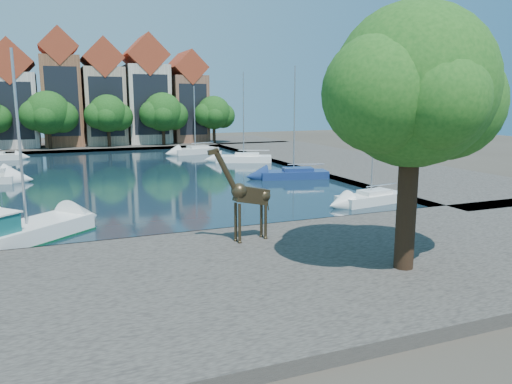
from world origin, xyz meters
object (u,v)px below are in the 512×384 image
Objects in this scene: plane_tree at (416,92)px; sailboat_right_a at (371,196)px; giraffe_statue at (247,195)px; motorsailer at (3,234)px.

plane_tree reaches higher than sailboat_right_a.
plane_tree is at bearing -53.01° from giraffe_statue.
plane_tree is 20.36m from motorsailer.
sailboat_right_a is at bearing 60.41° from plane_tree.
giraffe_statue is (-4.68, 6.21, -4.88)m from plane_tree.
sailboat_right_a is (7.38, 13.01, -7.06)m from plane_tree.
plane_tree is at bearing -34.29° from motorsailer.
sailboat_right_a is at bearing 5.41° from motorsailer.
motorsailer is 23.33m from sailboat_right_a.
sailboat_right_a is (23.23, 2.20, -0.21)m from motorsailer.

